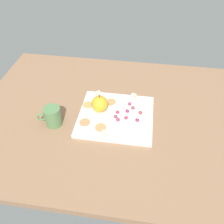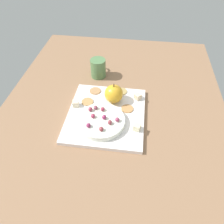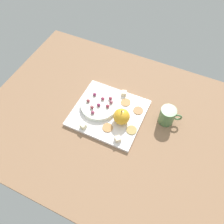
% 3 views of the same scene
% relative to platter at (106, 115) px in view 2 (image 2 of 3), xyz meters
% --- Properties ---
extents(table, '(1.21, 0.90, 0.03)m').
position_rel_platter_xyz_m(table, '(-0.03, 0.02, -0.02)').
color(table, '#8C674A').
rests_on(table, ground).
extents(platter, '(0.32, 0.29, 0.02)m').
position_rel_platter_xyz_m(platter, '(0.00, 0.00, 0.00)').
color(platter, white).
rests_on(platter, table).
extents(serving_dish, '(0.17, 0.17, 0.02)m').
position_rel_platter_xyz_m(serving_dish, '(0.05, -0.01, 0.02)').
color(serving_dish, white).
rests_on(serving_dish, platter).
extents(apple_whole, '(0.07, 0.07, 0.07)m').
position_rel_platter_xyz_m(apple_whole, '(-0.07, 0.01, 0.04)').
color(apple_whole, gold).
rests_on(apple_whole, platter).
extents(apple_stem, '(0.01, 0.01, 0.01)m').
position_rel_platter_xyz_m(apple_stem, '(-0.07, 0.01, 0.09)').
color(apple_stem, brown).
rests_on(apple_stem, apple_whole).
extents(cheese_cube_0, '(0.03, 0.03, 0.02)m').
position_rel_platter_xyz_m(cheese_cube_0, '(-0.03, -0.13, 0.02)').
color(cheese_cube_0, beige).
rests_on(cheese_cube_0, platter).
extents(cheese_cube_1, '(0.03, 0.03, 0.02)m').
position_rel_platter_xyz_m(cheese_cube_1, '(0.07, 0.12, 0.02)').
color(cheese_cube_1, beige).
rests_on(cheese_cube_1, platter).
extents(cheese_cube_2, '(0.03, 0.03, 0.02)m').
position_rel_platter_xyz_m(cheese_cube_2, '(-0.10, 0.12, 0.02)').
color(cheese_cube_2, beige).
rests_on(cheese_cube_2, platter).
extents(cracker_0, '(0.05, 0.05, 0.00)m').
position_rel_platter_xyz_m(cracker_0, '(-0.12, -0.07, 0.01)').
color(cracker_0, tan).
rests_on(cracker_0, platter).
extents(cracker_1, '(0.05, 0.05, 0.00)m').
position_rel_platter_xyz_m(cracker_1, '(-0.03, 0.08, 0.01)').
color(cracker_1, tan).
rests_on(cracker_1, platter).
extents(cracker_2, '(0.05, 0.05, 0.00)m').
position_rel_platter_xyz_m(cracker_2, '(-0.13, 0.04, 0.01)').
color(cracker_2, tan).
rests_on(cracker_2, platter).
extents(cracker_3, '(0.05, 0.05, 0.00)m').
position_rel_platter_xyz_m(cracker_3, '(-0.05, -0.08, 0.01)').
color(cracker_3, tan).
rests_on(cracker_3, platter).
extents(grape_0, '(0.02, 0.02, 0.02)m').
position_rel_platter_xyz_m(grape_0, '(0.07, 0.02, 0.04)').
color(grape_0, brown).
rests_on(grape_0, serving_dish).
extents(grape_1, '(0.02, 0.02, 0.01)m').
position_rel_platter_xyz_m(grape_1, '(0.09, -0.05, 0.04)').
color(grape_1, '#852A52').
rests_on(grape_1, serving_dish).
extents(grape_2, '(0.02, 0.02, 0.01)m').
position_rel_platter_xyz_m(grape_2, '(0.05, -0.04, 0.04)').
color(grape_2, '#9A3350').
rests_on(grape_2, serving_dish).
extents(grape_3, '(0.02, 0.02, 0.02)m').
position_rel_platter_xyz_m(grape_3, '(0.05, 0.05, 0.04)').
color(grape_3, '#963858').
rests_on(grape_3, serving_dish).
extents(grape_4, '(0.02, 0.02, 0.02)m').
position_rel_platter_xyz_m(grape_4, '(0.05, 0.00, 0.04)').
color(grape_4, '#892651').
rests_on(grape_4, serving_dish).
extents(grape_5, '(0.02, 0.02, 0.02)m').
position_rel_platter_xyz_m(grape_5, '(0.02, -0.06, 0.04)').
color(grape_5, '#913348').
rests_on(grape_5, serving_dish).
extents(grape_6, '(0.02, 0.02, 0.01)m').
position_rel_platter_xyz_m(grape_6, '(0.10, -0.00, 0.04)').
color(grape_6, '#8F3A41').
rests_on(grape_6, serving_dish).
extents(grape_7, '(0.02, 0.02, 0.01)m').
position_rel_platter_xyz_m(grape_7, '(0.00, -0.04, 0.04)').
color(grape_7, '#843D50').
rests_on(grape_7, serving_dish).
extents(grape_8, '(0.02, 0.02, 0.01)m').
position_rel_platter_xyz_m(grape_8, '(0.01, -0.01, 0.04)').
color(grape_8, '#952F44').
rests_on(grape_8, serving_dish).
extents(cup, '(0.10, 0.07, 0.09)m').
position_rel_platter_xyz_m(cup, '(-0.26, -0.08, 0.04)').
color(cup, '#547E4C').
rests_on(cup, table).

